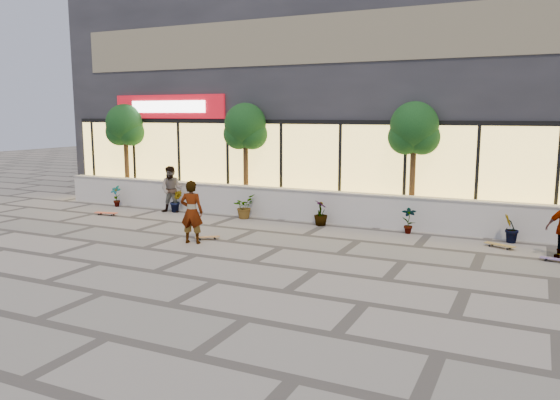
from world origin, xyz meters
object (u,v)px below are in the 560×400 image
at_px(skateboard_right_far, 556,259).
at_px(tree_west, 125,127).
at_px(tree_midwest, 245,129).
at_px(skateboard_right_near, 500,245).
at_px(skateboard_center, 207,237).
at_px(skater_center, 192,212).
at_px(skater_left, 172,190).
at_px(skateboard_left, 106,213).
at_px(tree_mideast, 414,131).

bearing_deg(skateboard_right_far, tree_west, 178.91).
height_order(tree_midwest, skateboard_right_near, tree_midwest).
relative_size(skateboard_center, skateboard_right_far, 0.90).
distance_m(skater_center, skater_left, 4.93).
bearing_deg(skateboard_left, skateboard_right_far, -10.77).
xyz_separation_m(skateboard_left, skateboard_right_near, (12.84, 0.85, -0.00)).
height_order(tree_west, skateboard_center, tree_west).
distance_m(tree_west, tree_mideast, 11.50).
relative_size(skateboard_right_near, skateboard_right_far, 1.13).
relative_size(skateboard_center, skateboard_right_near, 0.79).
bearing_deg(tree_west, skateboard_right_far, -10.60).
bearing_deg(skateboard_center, tree_west, 107.59).
bearing_deg(skateboard_right_far, skateboard_center, -160.54).
distance_m(skater_center, skateboard_center, 0.98).
bearing_deg(tree_west, skater_left, -23.47).
distance_m(tree_midwest, skateboard_center, 5.48).
bearing_deg(skateboard_center, skater_left, 99.82).
relative_size(skater_left, skateboard_center, 2.58).
bearing_deg(skateboard_right_far, skateboard_left, -170.83).
relative_size(tree_mideast, skateboard_right_far, 5.43).
bearing_deg(skateboard_right_far, skater_left, -177.49).
distance_m(tree_midwest, skateboard_right_near, 9.46).
xyz_separation_m(skater_center, skater_left, (-3.34, 3.62, -0.03)).
xyz_separation_m(tree_west, skateboard_right_near, (14.29, -1.98, -2.90)).
relative_size(skateboard_left, skateboard_right_far, 1.18).
distance_m(tree_midwest, skateboard_right_far, 10.91).
relative_size(tree_west, tree_mideast, 1.00).
xyz_separation_m(tree_midwest, tree_mideast, (6.00, 0.00, 0.00)).
relative_size(tree_west, skateboard_center, 6.03).
distance_m(skater_left, skateboard_center, 4.71).
bearing_deg(skater_center, skater_left, -60.60).
bearing_deg(tree_midwest, skater_left, -148.39).
bearing_deg(skater_left, skateboard_center, -59.27).
distance_m(tree_mideast, skater_left, 8.66).
distance_m(tree_west, skateboard_left, 4.31).
distance_m(tree_west, skateboard_right_far, 16.14).
bearing_deg(tree_midwest, skateboard_right_near, -12.73).
distance_m(skater_left, skateboard_left, 2.41).
bearing_deg(skateboard_center, skateboard_left, 123.98).
relative_size(tree_midwest, skater_center, 2.25).
bearing_deg(skateboard_left, tree_mideast, 5.32).
xyz_separation_m(tree_mideast, skater_left, (-8.28, -1.40, -2.15)).
relative_size(tree_mideast, skater_left, 2.33).
distance_m(tree_west, skater_center, 8.53).
xyz_separation_m(tree_midwest, skateboard_left, (-4.05, -2.84, -2.90)).
height_order(tree_midwest, skateboard_left, tree_midwest).
bearing_deg(tree_midwest, tree_mideast, 0.00).
bearing_deg(tree_mideast, skateboard_center, -136.96).
bearing_deg(skater_center, skateboard_right_far, 179.78).
height_order(tree_mideast, skateboard_left, tree_mideast).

